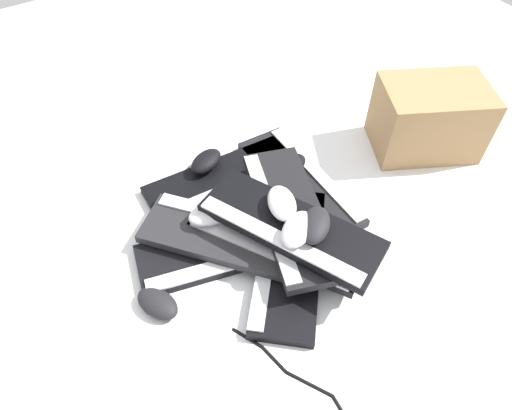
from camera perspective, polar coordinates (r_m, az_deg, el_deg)
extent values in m
plane|color=white|center=(1.22, 0.23, -1.95)|extent=(3.20, 3.20, 0.00)
cube|color=black|center=(1.14, 4.24, -6.69)|extent=(0.43, 0.40, 0.02)
cube|color=#B2B5BA|center=(1.13, 1.43, -5.94)|extent=(0.34, 0.31, 0.01)
cube|color=black|center=(1.30, 5.37, 2.87)|extent=(0.45, 0.17, 0.02)
cube|color=silver|center=(1.32, 7.44, 4.21)|extent=(0.42, 0.06, 0.01)
cube|color=black|center=(1.31, -4.22, 3.31)|extent=(0.17, 0.45, 0.02)
cube|color=silver|center=(1.27, -3.09, 2.19)|extent=(0.06, 0.42, 0.01)
cube|color=black|center=(1.16, -3.82, -5.42)|extent=(0.26, 0.46, 0.02)
cube|color=silver|center=(1.11, -3.04, -7.23)|extent=(0.14, 0.41, 0.01)
cube|color=#232326|center=(1.14, -3.40, -4.16)|extent=(0.44, 0.39, 0.02)
cube|color=silver|center=(1.16, -2.48, -1.58)|extent=(0.35, 0.29, 0.01)
cube|color=black|center=(1.14, 2.77, -4.05)|extent=(0.46, 0.35, 0.02)
cube|color=silver|center=(1.10, 1.54, -5.69)|extent=(0.38, 0.24, 0.01)
cube|color=black|center=(1.15, 4.43, -0.96)|extent=(0.46, 0.29, 0.02)
cube|color=#B2B5BA|center=(1.13, 1.74, -1.00)|extent=(0.41, 0.17, 0.01)
cube|color=black|center=(1.08, 4.38, -2.66)|extent=(0.46, 0.32, 0.02)
cube|color=silver|center=(1.04, 2.89, -4.21)|extent=(0.40, 0.21, 0.01)
ellipsoid|color=black|center=(1.31, -6.26, 5.47)|extent=(0.10, 0.13, 0.04)
ellipsoid|color=silver|center=(1.08, 3.26, 0.23)|extent=(0.13, 0.10, 0.04)
ellipsoid|color=silver|center=(1.03, 5.26, -3.02)|extent=(0.11, 0.13, 0.04)
ellipsoid|color=silver|center=(1.14, -5.75, -1.17)|extent=(0.09, 0.12, 0.04)
ellipsoid|color=black|center=(1.30, 4.22, 4.99)|extent=(0.08, 0.12, 0.04)
ellipsoid|color=black|center=(1.05, 7.41, -2.50)|extent=(0.12, 0.13, 0.04)
ellipsoid|color=black|center=(1.09, -12.21, -11.91)|extent=(0.13, 0.10, 0.04)
cylinder|color=black|center=(1.04, -1.04, -16.24)|extent=(0.07, 0.04, 0.01)
cylinder|color=black|center=(1.03, 2.28, -18.67)|extent=(0.07, 0.02, 0.01)
cylinder|color=black|center=(1.01, 6.67, -21.28)|extent=(0.09, 0.06, 0.01)
cylinder|color=black|center=(1.01, 10.54, -23.72)|extent=(0.06, 0.01, 0.01)
sphere|color=black|center=(1.05, -2.83, -15.21)|extent=(0.01, 0.01, 0.01)
sphere|color=black|center=(1.04, 0.80, -17.28)|extent=(0.01, 0.01, 0.01)
sphere|color=black|center=(1.02, 3.82, -20.08)|extent=(0.01, 0.01, 0.01)
sphere|color=black|center=(1.01, 9.58, -22.43)|extent=(0.01, 0.01, 0.01)
cylinder|color=#59595B|center=(1.32, -11.85, 2.12)|extent=(0.03, 0.06, 0.01)
cylinder|color=#59595B|center=(1.35, -9.39, 3.69)|extent=(0.05, 0.09, 0.01)
cylinder|color=#59595B|center=(1.38, -5.91, 5.43)|extent=(0.04, 0.11, 0.01)
cylinder|color=#59595B|center=(1.39, -2.49, 6.01)|extent=(0.03, 0.05, 0.01)
cylinder|color=#59595B|center=(1.37, 0.67, 5.51)|extent=(0.10, 0.06, 0.01)
cylinder|color=#59595B|center=(1.34, 3.56, 3.99)|extent=(0.07, 0.01, 0.01)
cylinder|color=#59595B|center=(1.30, 3.95, 2.27)|extent=(0.04, 0.05, 0.01)
sphere|color=#59595B|center=(1.33, -13.09, 1.91)|extent=(0.01, 0.01, 0.01)
sphere|color=#59595B|center=(1.32, -10.61, 2.34)|extent=(0.01, 0.01, 0.01)
sphere|color=#59595B|center=(1.37, -8.21, 4.99)|extent=(0.01, 0.01, 0.01)
sphere|color=#59595B|center=(1.38, -3.61, 5.86)|extent=(0.01, 0.01, 0.01)
sphere|color=#59595B|center=(1.39, -1.38, 6.17)|extent=(0.01, 0.01, 0.01)
sphere|color=#59595B|center=(1.36, 2.77, 4.84)|extent=(0.01, 0.01, 0.01)
sphere|color=#59595B|center=(1.32, 4.37, 3.12)|extent=(0.01, 0.01, 0.01)
sphere|color=#59595B|center=(1.28, 3.52, 1.39)|extent=(0.01, 0.01, 0.01)
cube|color=#9E774C|center=(1.45, 20.79, 10.12)|extent=(0.32, 0.36, 0.21)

